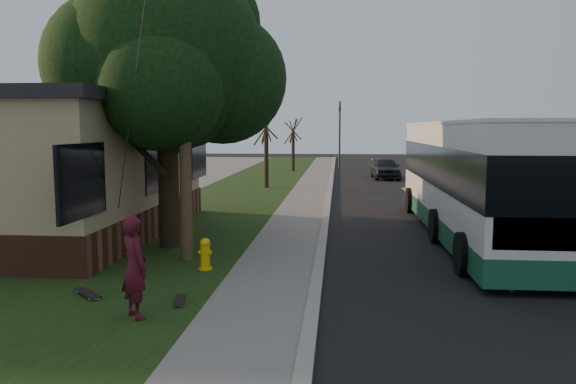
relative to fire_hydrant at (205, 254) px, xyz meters
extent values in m
plane|color=black|center=(2.60, 0.00, -0.43)|extent=(120.00, 120.00, 0.00)
cube|color=black|center=(6.60, 10.00, -0.43)|extent=(8.00, 80.00, 0.01)
cube|color=gray|center=(2.60, 10.00, -0.37)|extent=(0.25, 80.00, 0.12)
cube|color=slate|center=(1.60, 10.00, -0.39)|extent=(2.00, 80.00, 0.08)
cube|color=black|center=(-1.90, 10.00, -0.40)|extent=(5.00, 80.00, 0.07)
cylinder|color=yellow|center=(0.00, 0.00, -0.09)|extent=(0.22, 0.22, 0.55)
sphere|color=yellow|center=(0.00, 0.00, 0.26)|extent=(0.24, 0.24, 0.24)
cylinder|color=yellow|center=(0.00, 0.00, 0.04)|extent=(0.30, 0.10, 0.10)
cylinder|color=yellow|center=(0.00, 0.00, 0.04)|extent=(0.10, 0.18, 0.10)
cylinder|color=yellow|center=(0.00, 0.00, -0.34)|extent=(0.32, 0.32, 0.04)
cylinder|color=#473321|center=(-0.70, 1.00, 4.14)|extent=(0.30, 0.30, 9.00)
cylinder|color=#2D2D30|center=(-1.60, -0.10, 3.37)|extent=(2.52, 3.21, 7.60)
cylinder|color=black|center=(-1.60, 2.50, 1.64)|extent=(0.56, 0.56, 4.00)
sphere|color=black|center=(-1.60, 2.50, 4.84)|extent=(5.20, 5.20, 5.20)
sphere|color=black|center=(-0.20, 3.10, 4.24)|extent=(3.60, 3.60, 3.60)
sphere|color=black|center=(-2.80, 2.10, 4.54)|extent=(3.80, 3.80, 3.80)
sphere|color=black|center=(-1.30, 1.20, 3.94)|extent=(3.20, 3.20, 3.20)
sphere|color=black|center=(-2.20, 3.90, 5.24)|extent=(3.40, 3.40, 3.40)
sphere|color=black|center=(-0.70, 3.70, 5.84)|extent=(3.00, 3.00, 3.00)
cylinder|color=black|center=(-0.90, 18.00, 1.29)|extent=(0.24, 0.24, 3.30)
cylinder|color=black|center=(-0.90, 18.00, 2.94)|extent=(1.38, 0.57, 2.01)
cylinder|color=black|center=(-0.90, 18.00, 2.94)|extent=(0.74, 1.21, 1.58)
cylinder|color=black|center=(-0.90, 18.00, 2.94)|extent=(0.65, 1.05, 1.95)
cylinder|color=black|center=(-0.90, 18.00, 2.94)|extent=(1.28, 0.53, 1.33)
cylinder|color=black|center=(-0.90, 18.00, 2.94)|extent=(0.75, 1.21, 1.70)
cylinder|color=black|center=(-0.40, 30.00, 1.15)|extent=(0.24, 0.24, 3.03)
cylinder|color=black|center=(-0.40, 30.00, 2.66)|extent=(1.38, 0.57, 2.01)
cylinder|color=black|center=(-0.40, 30.00, 2.66)|extent=(0.74, 1.21, 1.58)
cylinder|color=black|center=(-0.40, 30.00, 2.66)|extent=(0.65, 1.05, 1.95)
cylinder|color=black|center=(-0.40, 30.00, 2.66)|extent=(1.28, 0.53, 1.33)
cylinder|color=black|center=(-0.40, 30.00, 2.66)|extent=(0.75, 1.21, 1.70)
cylinder|color=#2D2D30|center=(3.10, 34.00, 2.32)|extent=(0.16, 0.16, 5.50)
imported|color=black|center=(3.10, 34.00, 4.07)|extent=(0.18, 0.22, 1.10)
cube|color=silver|center=(7.22, 5.00, 1.56)|extent=(2.69, 12.93, 2.91)
cube|color=#175136|center=(7.22, 5.00, 0.05)|extent=(2.71, 12.95, 0.59)
cube|color=black|center=(7.22, 5.00, 1.78)|extent=(2.73, 12.97, 1.19)
cube|color=black|center=(7.22, -1.43, 1.40)|extent=(2.39, 0.06, 1.72)
cube|color=yellow|center=(7.22, -1.42, 2.85)|extent=(1.72, 0.06, 0.38)
cube|color=#FFF2CC|center=(6.41, -1.44, 0.16)|extent=(0.27, 0.04, 0.16)
cube|color=silver|center=(7.22, 5.00, 3.04)|extent=(2.74, 12.98, 0.08)
cylinder|color=black|center=(5.87, 0.26, 0.06)|extent=(0.30, 0.99, 0.99)
cylinder|color=black|center=(5.87, 3.93, 0.06)|extent=(0.30, 0.99, 0.99)
cylinder|color=black|center=(8.57, 3.93, 0.06)|extent=(0.30, 0.99, 0.99)
cylinder|color=black|center=(5.87, 9.75, 0.06)|extent=(0.30, 0.99, 0.99)
cylinder|color=black|center=(8.57, 9.75, 0.06)|extent=(0.30, 0.99, 0.99)
imported|color=#460E1A|center=(-0.42, -3.34, 0.53)|extent=(0.76, 0.76, 1.78)
cube|color=black|center=(0.10, -2.46, -0.30)|extent=(0.33, 0.73, 0.02)
cylinder|color=silver|center=(0.16, -2.70, -0.34)|extent=(0.17, 0.08, 0.04)
cylinder|color=silver|center=(0.04, -2.21, -0.34)|extent=(0.17, 0.08, 0.04)
cube|color=black|center=(-1.80, -2.24, -0.29)|extent=(0.78, 0.75, 0.02)
cylinder|color=silver|center=(-1.58, -2.45, -0.34)|extent=(0.17, 0.18, 0.05)
cylinder|color=silver|center=(-2.02, -2.04, -0.34)|extent=(0.17, 0.18, 0.05)
cube|color=black|center=(-6.37, 8.82, 0.26)|extent=(1.75, 1.51, 1.31)
cube|color=black|center=(-6.37, 8.82, 0.96)|extent=(1.82, 1.57, 0.09)
imported|color=black|center=(6.11, 24.81, 0.28)|extent=(1.82, 4.23, 1.42)
camera|label=1|loc=(3.04, -12.44, 2.89)|focal=35.00mm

